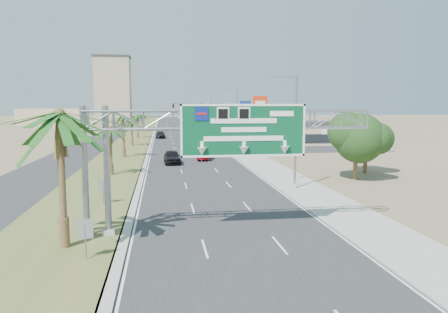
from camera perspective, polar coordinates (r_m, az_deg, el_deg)
name	(u,v)px	position (r m, az deg, el deg)	size (l,w,h in m)	color
ground	(277,308)	(17.13, 7.00, -19.05)	(600.00, 600.00, 0.00)	#8C7A59
road	(176,131)	(125.16, -6.24, 3.30)	(12.00, 300.00, 0.02)	#28282B
sidewalk_right	(206,131)	(125.73, -2.36, 3.37)	(4.00, 300.00, 0.10)	#9E9B93
median_grass	(141,131)	(125.23, -10.83, 3.24)	(7.00, 300.00, 0.12)	#4D5F2A
opposing_road	(115,132)	(125.75, -14.02, 3.16)	(8.00, 300.00, 0.02)	#28282B
sign_gantry	(216,129)	(25.02, -1.11, 3.58)	(16.75, 1.24, 7.50)	gray
palm_near	(59,115)	(23.44, -20.74, 5.07)	(5.70, 5.70, 8.35)	brown
palm_row_b	(110,129)	(47.25, -14.69, 3.44)	(3.99, 3.99, 5.95)	brown
palm_row_c	(123,118)	(63.13, -13.07, 4.96)	(3.99, 3.99, 6.75)	brown
palm_row_d	(132,122)	(81.11, -11.97, 4.46)	(3.99, 3.99, 5.45)	brown
palm_row_e	(137,116)	(100.04, -11.26, 5.27)	(3.99, 3.99, 6.15)	brown
palm_row_f	(142,115)	(125.02, -10.64, 5.37)	(3.99, 3.99, 5.75)	brown
streetlight_near	(293,137)	(38.70, 9.06, 2.59)	(3.27, 0.44, 10.00)	gray
streetlight_mid	(236,123)	(67.90, 1.56, 4.42)	(3.27, 0.44, 10.00)	gray
streetlight_far	(210,117)	(103.54, -1.80, 5.22)	(3.27, 0.44, 10.00)	gray
signal_mast	(209,118)	(87.38, -2.03, 5.04)	(10.28, 0.71, 8.00)	gray
store_building	(299,133)	(85.16, 9.76, 2.98)	(18.00, 10.00, 4.00)	#CAB488
oak_near	(357,135)	(45.22, 16.92, 2.76)	(4.50, 4.50, 6.80)	brown
oak_far	(366,138)	(50.16, 18.07, 2.27)	(3.50, 3.50, 5.60)	brown
median_signback_a	(85,232)	(22.02, -17.68, -9.36)	(0.75, 0.08, 2.08)	gray
median_signback_b	(103,186)	(33.70, -15.50, -3.74)	(0.75, 0.08, 2.08)	gray
tower_distant	(113,88)	(266.53, -14.30, 8.70)	(20.00, 16.00, 35.00)	gray
building_distant_left	(54,117)	(179.64, -21.36, 4.87)	(24.00, 14.00, 6.00)	#CAB488
building_distant_right	(257,119)	(158.66, 4.31, 4.94)	(20.00, 12.00, 5.00)	#CAB488
car_left_lane	(172,157)	(55.90, -6.79, -0.06)	(2.04, 5.06, 1.72)	black
car_mid_lane	(204,154)	(59.57, -2.67, 0.30)	(1.62, 4.63, 1.53)	maroon
car_right_lane	(219,145)	(73.93, -0.62, 1.56)	(2.53, 5.49, 1.52)	gray
car_far	(160,135)	(99.35, -8.31, 2.80)	(2.05, 5.05, 1.47)	black
pole_sign_red_near	(260,107)	(70.42, 4.73, 6.48)	(2.42, 0.56, 9.08)	gray
pole_sign_blue	(245,112)	(76.35, 2.80, 5.86)	(2.02, 0.72, 8.35)	gray
pole_sign_red_far	(226,114)	(91.34, 0.31, 5.63)	(2.21, 0.75, 7.24)	gray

